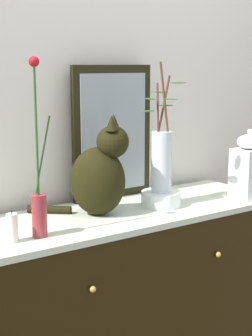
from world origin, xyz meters
TOP-DOWN VIEW (x-y plane):
  - wall_back at (0.00, 0.31)m, footprint 4.40×0.08m
  - sideboard at (0.00, -0.00)m, footprint 1.37×0.49m
  - mirror_leaning at (0.07, 0.21)m, footprint 0.40×0.03m
  - cat_sitting at (-0.12, 0.01)m, footprint 0.38×0.33m
  - vase_slim_green at (-0.44, -0.11)m, footprint 0.08×0.05m
  - bowl_porcelain at (0.16, -0.02)m, footprint 0.17×0.17m
  - vase_glass_clear at (0.16, -0.02)m, footprint 0.17×0.19m
  - jar_lidded_porcelain at (0.58, -0.13)m, footprint 0.12×0.12m
  - candle_pillar at (-0.54, -0.11)m, footprint 0.04×0.04m

SIDE VIEW (x-z plane):
  - sideboard at x=0.00m, z-range 0.00..0.83m
  - bowl_porcelain at x=0.16m, z-range 0.83..0.89m
  - candle_pillar at x=-0.54m, z-range 0.83..0.94m
  - jar_lidded_porcelain at x=0.58m, z-range 0.82..1.13m
  - vase_slim_green at x=-0.44m, z-range 0.66..1.29m
  - cat_sitting at x=-0.12m, z-range 0.80..1.20m
  - vase_glass_clear at x=0.16m, z-range 0.77..1.32m
  - mirror_leaning at x=0.07m, z-range 0.83..1.43m
  - wall_back at x=0.00m, z-range 0.00..2.60m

